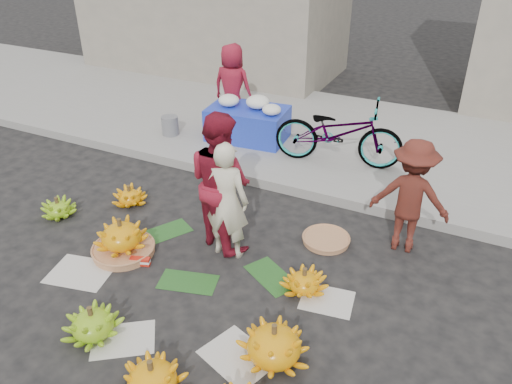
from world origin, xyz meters
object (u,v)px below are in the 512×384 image
at_px(flower_table, 248,121).
at_px(vendor_cream, 226,201).
at_px(banana_bunch_4, 274,344).
at_px(bicycle, 339,132).
at_px(banana_bunch_0, 122,238).

bearing_deg(flower_table, vendor_cream, -72.83).
bearing_deg(vendor_cream, banana_bunch_4, 127.04).
relative_size(banana_bunch_4, bicycle, 0.40).
distance_m(vendor_cream, flower_table, 3.16).
bearing_deg(banana_bunch_0, bicycle, 63.56).
relative_size(banana_bunch_0, bicycle, 0.37).
bearing_deg(flower_table, banana_bunch_0, -94.05).
bearing_deg(vendor_cream, flower_table, -73.68).
distance_m(banana_bunch_4, bicycle, 4.01).
bearing_deg(banana_bunch_0, banana_bunch_4, -16.62).
distance_m(banana_bunch_4, flower_table, 4.80).
bearing_deg(banana_bunch_4, bicycle, 99.95).
relative_size(vendor_cream, bicycle, 0.74).
xyz_separation_m(vendor_cream, flower_table, (-1.19, 2.91, -0.29)).
height_order(banana_bunch_4, vendor_cream, vendor_cream).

